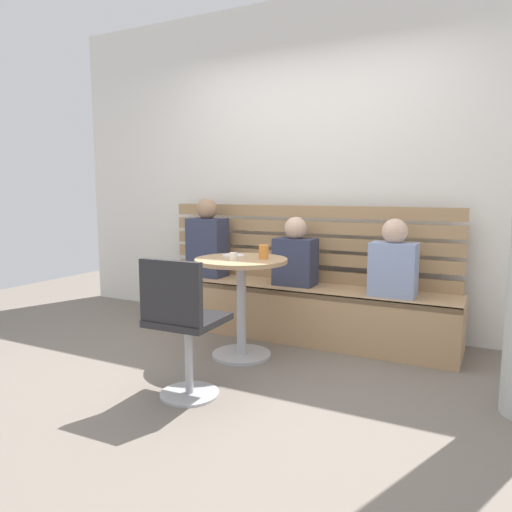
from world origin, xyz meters
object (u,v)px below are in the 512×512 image
(booth_bench, at_px, (292,310))
(cup_espresso_small, at_px, (233,256))
(person_child_left, at_px, (295,255))
(plate_small, at_px, (234,255))
(cafe_table, at_px, (241,288))
(cup_tumbler_orange, at_px, (264,252))
(white_chair, at_px, (182,323))
(person_child_middle, at_px, (394,262))
(person_adult, at_px, (207,242))

(booth_bench, xyz_separation_m, cup_espresso_small, (-0.14, -0.75, 0.55))
(person_child_left, xyz_separation_m, plate_small, (-0.26, -0.59, 0.05))
(cafe_table, bearing_deg, cup_tumbler_orange, 25.68)
(white_chair, relative_size, person_child_middle, 1.45)
(plate_small, bearing_deg, person_adult, 136.15)
(cafe_table, xyz_separation_m, white_chair, (0.06, -0.81, -0.05))
(plate_small, bearing_deg, person_child_left, 66.09)
(person_child_middle, bearing_deg, cup_tumbler_orange, -146.61)
(plate_small, bearing_deg, booth_bench, 66.50)
(cup_espresso_small, height_order, plate_small, cup_espresso_small)
(cafe_table, distance_m, cup_tumbler_orange, 0.32)
(person_adult, distance_m, plate_small, 0.87)
(person_child_middle, distance_m, cup_espresso_small, 1.21)
(person_adult, bearing_deg, cup_tumbler_orange, -34.65)
(cup_espresso_small, bearing_deg, cafe_table, 85.81)
(person_adult, height_order, cup_tumbler_orange, person_adult)
(cafe_table, relative_size, plate_small, 4.35)
(person_child_middle, bearing_deg, person_child_left, 176.13)
(plate_small, bearing_deg, white_chair, -79.49)
(booth_bench, relative_size, cup_espresso_small, 48.21)
(cafe_table, bearing_deg, booth_bench, 78.25)
(person_child_middle, relative_size, cup_tumbler_orange, 5.87)
(booth_bench, height_order, white_chair, white_chair)
(booth_bench, bearing_deg, plate_small, -113.50)
(person_child_middle, xyz_separation_m, cup_espresso_small, (-0.98, -0.72, 0.07))
(cafe_table, bearing_deg, white_chair, -86.10)
(white_chair, distance_m, plate_small, 0.95)
(cup_tumbler_orange, bearing_deg, cup_espresso_small, -132.01)
(person_child_middle, relative_size, plate_small, 3.45)
(booth_bench, height_order, cup_tumbler_orange, cup_tumbler_orange)
(plate_small, bearing_deg, person_child_middle, 26.18)
(cup_espresso_small, distance_m, plate_small, 0.21)
(person_child_left, bearing_deg, person_child_middle, -3.87)
(person_child_middle, distance_m, plate_small, 1.21)
(person_child_middle, bearing_deg, white_chair, -122.68)
(person_adult, relative_size, cup_tumbler_orange, 7.20)
(booth_bench, bearing_deg, cup_tumbler_orange, -88.63)
(booth_bench, xyz_separation_m, person_adult, (-0.87, 0.04, 0.54))
(booth_bench, distance_m, cup_espresso_small, 0.94)
(booth_bench, height_order, cup_espresso_small, cup_espresso_small)
(cafe_table, distance_m, white_chair, 0.82)
(booth_bench, distance_m, person_adult, 1.02)
(cafe_table, xyz_separation_m, person_child_left, (0.15, 0.67, 0.17))
(white_chair, xyz_separation_m, person_child_left, (0.09, 1.48, 0.23))
(person_adult, xyz_separation_m, cup_espresso_small, (0.73, -0.78, 0.01))
(booth_bench, distance_m, plate_small, 0.81)
(cafe_table, xyz_separation_m, person_child_middle, (0.97, 0.61, 0.18))
(cup_tumbler_orange, bearing_deg, plate_small, 177.63)
(plate_small, bearing_deg, cup_tumbler_orange, -2.37)
(cafe_table, xyz_separation_m, person_adult, (-0.73, 0.68, 0.24))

